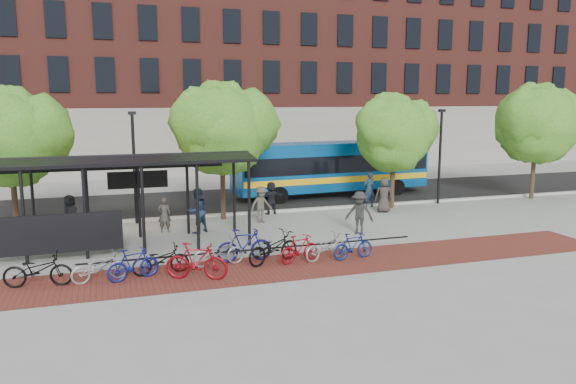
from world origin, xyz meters
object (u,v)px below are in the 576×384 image
object	(u,v)px
bike_9	(299,249)
pedestrian_3	(261,205)
tree_a	(12,134)
bus	(331,165)
bike_6	(219,252)
pedestrian_1	(164,215)
bike_5	(197,261)
bus_shelter	(108,171)
pedestrian_0	(70,214)
lamp_post_right	(440,154)
pedestrian_7	(369,189)
lamp_post_left	(134,164)
bike_7	(244,245)
bike_0	(38,270)
bike_11	(353,246)
tree_b	(223,125)
pedestrian_6	(384,195)
bike_10	(326,247)
bike_4	(161,260)
bike_3	(133,264)
pedestrian_2	(197,211)
bike_2	(99,267)
bike_8	(273,248)
tree_c	(395,131)
pedestrian_9	(359,213)
tree_d	(538,120)

from	to	relation	value
bike_9	pedestrian_3	bearing A→B (deg)	-22.27
tree_a	bus	world-z (taller)	tree_a
bike_6	pedestrian_1	xyz separation A→B (m)	(-1.28, 5.52, 0.29)
bike_5	pedestrian_1	size ratio (longest dim) A/B	1.31
bus_shelter	pedestrian_0	world-z (taller)	bus_shelter
lamp_post_right	bike_5	size ratio (longest dim) A/B	2.55
tree_a	pedestrian_7	world-z (taller)	tree_a
pedestrian_0	lamp_post_left	bearing A→B (deg)	-29.36
tree_a	bike_7	distance (m)	11.55
pedestrian_7	pedestrian_1	bearing A→B (deg)	0.40
bike_0	bike_11	world-z (taller)	bike_0
tree_b	pedestrian_6	xyz separation A→B (m)	(7.94, -0.99, -3.57)
bike_7	bike_10	size ratio (longest dim) A/B	1.08
bike_5	bike_7	bearing A→B (deg)	-28.14
bike_0	bike_7	world-z (taller)	bike_7
bus	pedestrian_3	bearing A→B (deg)	-139.18
bike_11	bike_0	bearing A→B (deg)	80.90
bike_4	bike_10	bearing A→B (deg)	-97.22
bike_0	bike_3	bearing A→B (deg)	-86.49
bike_10	pedestrian_2	distance (m)	6.63
bike_4	bike_3	bearing A→B (deg)	103.93
lamp_post_left	bike_6	size ratio (longest dim) A/B	2.82
bike_5	bike_10	size ratio (longest dim) A/B	1.10
bus	bike_2	xyz separation A→B (m)	(-12.92, -12.39, -1.35)
tree_a	bike_11	size ratio (longest dim) A/B	3.82
pedestrian_3	pedestrian_2	bearing A→B (deg)	-174.89
tree_b	pedestrian_6	bearing A→B (deg)	-7.11
bike_6	bike_8	size ratio (longest dim) A/B	0.85
tree_a	bus	distance (m)	17.02
lamp_post_left	bike_5	size ratio (longest dim) A/B	2.55
bus	tree_c	bearing A→B (deg)	-72.22
tree_c	pedestrian_3	bearing A→B (deg)	-169.53
bike_8	pedestrian_2	size ratio (longest dim) A/B	1.10
bike_2	bike_11	bearing A→B (deg)	-104.88
lamp_post_left	bike_3	world-z (taller)	lamp_post_left
bus_shelter	pedestrian_0	bearing A→B (deg)	118.71
pedestrian_1	bike_7	bearing A→B (deg)	117.28
pedestrian_1	pedestrian_7	world-z (taller)	pedestrian_7
bike_6	pedestrian_9	world-z (taller)	pedestrian_9
tree_a	tree_d	size ratio (longest dim) A/B	0.94
bike_6	bike_11	xyz separation A→B (m)	(4.73, -0.71, 0.01)
tree_d	pedestrian_1	size ratio (longest dim) A/B	4.28
pedestrian_7	tree_a	bearing A→B (deg)	-10.62
bike_0	pedestrian_7	size ratio (longest dim) A/B	1.07
bike_0	bike_6	xyz separation A→B (m)	(5.67, 0.48, -0.06)
tree_b	bike_11	xyz separation A→B (m)	(2.96, -8.21, -3.97)
tree_c	lamp_post_right	bearing A→B (deg)	4.91
lamp_post_left	bike_8	bearing A→B (deg)	-62.43
bus_shelter	pedestrian_9	distance (m)	10.27
pedestrian_0	bike_11	bearing A→B (deg)	-87.08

